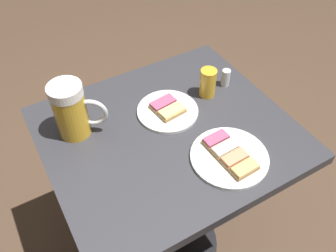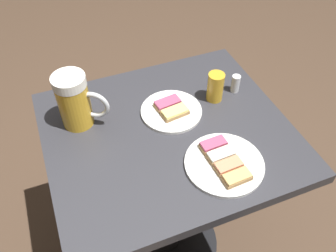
{
  "view_description": "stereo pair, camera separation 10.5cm",
  "coord_description": "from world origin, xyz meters",
  "px_view_note": "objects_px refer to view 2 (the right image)",
  "views": [
    {
      "loc": [
        0.36,
        0.63,
        1.53
      ],
      "look_at": [
        0.0,
        0.0,
        0.77
      ],
      "focal_mm": 37.9,
      "sensor_mm": 36.0,
      "label": 1
    },
    {
      "loc": [
        0.27,
        0.68,
        1.53
      ],
      "look_at": [
        0.0,
        0.0,
        0.77
      ],
      "focal_mm": 37.9,
      "sensor_mm": 36.0,
      "label": 2
    }
  ],
  "objects_px": {
    "plate_far": "(171,110)",
    "beer_mug": "(75,101)",
    "beer_glass_small": "(215,87)",
    "salt_shaker": "(235,84)",
    "plate_near": "(224,163)"
  },
  "relations": [
    {
      "from": "plate_far",
      "to": "beer_mug",
      "type": "bearing_deg",
      "value": -12.95
    },
    {
      "from": "beer_mug",
      "to": "beer_glass_small",
      "type": "relative_size",
      "value": 1.79
    },
    {
      "from": "beer_mug",
      "to": "salt_shaker",
      "type": "bearing_deg",
      "value": 175.11
    },
    {
      "from": "beer_mug",
      "to": "salt_shaker",
      "type": "height_order",
      "value": "beer_mug"
    },
    {
      "from": "beer_mug",
      "to": "beer_glass_small",
      "type": "height_order",
      "value": "beer_mug"
    },
    {
      "from": "plate_far",
      "to": "salt_shaker",
      "type": "height_order",
      "value": "salt_shaker"
    },
    {
      "from": "plate_far",
      "to": "salt_shaker",
      "type": "relative_size",
      "value": 3.19
    },
    {
      "from": "beer_glass_small",
      "to": "beer_mug",
      "type": "bearing_deg",
      "value": -7.16
    },
    {
      "from": "beer_glass_small",
      "to": "plate_near",
      "type": "bearing_deg",
      "value": 69.02
    },
    {
      "from": "beer_mug",
      "to": "salt_shaker",
      "type": "distance_m",
      "value": 0.52
    },
    {
      "from": "plate_far",
      "to": "beer_glass_small",
      "type": "relative_size",
      "value": 1.97
    },
    {
      "from": "plate_near",
      "to": "beer_glass_small",
      "type": "distance_m",
      "value": 0.28
    },
    {
      "from": "plate_near",
      "to": "beer_mug",
      "type": "height_order",
      "value": "beer_mug"
    },
    {
      "from": "beer_mug",
      "to": "beer_glass_small",
      "type": "xyz_separation_m",
      "value": [
        -0.43,
        0.05,
        -0.04
      ]
    },
    {
      "from": "plate_near",
      "to": "plate_far",
      "type": "bearing_deg",
      "value": -76.97
    }
  ]
}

